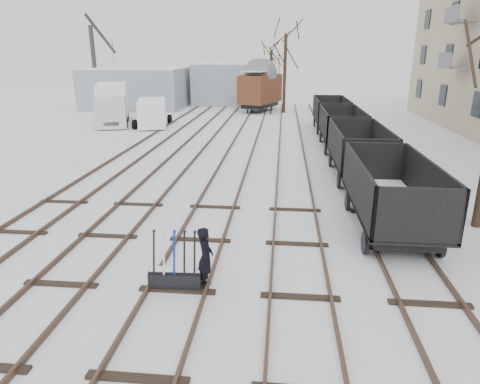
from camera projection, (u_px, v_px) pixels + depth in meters
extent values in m
plane|color=white|center=(177.00, 291.00, 10.52)|extent=(120.00, 120.00, 0.00)
cube|color=black|center=(121.00, 154.00, 24.38)|extent=(0.07, 52.00, 0.15)
cube|color=black|center=(145.00, 155.00, 24.24)|extent=(0.07, 52.00, 0.15)
cube|color=black|center=(0.00, 245.00, 12.98)|extent=(1.90, 0.20, 0.08)
cube|color=black|center=(172.00, 155.00, 24.09)|extent=(0.07, 52.00, 0.15)
cube|color=black|center=(197.00, 156.00, 23.95)|extent=(0.07, 52.00, 0.15)
cube|color=black|center=(95.00, 250.00, 12.69)|extent=(1.90, 0.20, 0.08)
cube|color=black|center=(225.00, 157.00, 23.81)|extent=(0.07, 52.00, 0.15)
cube|color=black|center=(250.00, 157.00, 23.67)|extent=(0.07, 52.00, 0.15)
cube|color=black|center=(194.00, 254.00, 12.40)|extent=(1.90, 0.20, 0.08)
cube|color=black|center=(279.00, 158.00, 23.52)|extent=(0.07, 52.00, 0.15)
cube|color=black|center=(305.00, 159.00, 23.38)|extent=(0.07, 52.00, 0.15)
cube|color=black|center=(298.00, 259.00, 12.12)|extent=(1.90, 0.20, 0.08)
cube|color=black|center=(334.00, 159.00, 23.24)|extent=(0.07, 52.00, 0.15)
cube|color=black|center=(361.00, 160.00, 23.10)|extent=(0.07, 52.00, 0.15)
cube|color=black|center=(407.00, 264.00, 11.83)|extent=(1.90, 0.20, 0.08)
cube|color=#939CA5|center=(137.00, 88.00, 45.18)|extent=(10.00, 8.00, 4.00)
cube|color=white|center=(136.00, 68.00, 44.55)|extent=(9.80, 7.84, 0.10)
cube|color=#939CA5|center=(227.00, 84.00, 48.05)|extent=(7.00, 6.00, 4.40)
cube|color=white|center=(226.00, 63.00, 47.35)|extent=(6.86, 5.88, 0.10)
cube|color=black|center=(176.00, 279.00, 10.64)|extent=(1.32, 0.48, 0.44)
cube|color=black|center=(175.00, 271.00, 10.57)|extent=(1.31, 0.36, 0.06)
cube|color=white|center=(175.00, 269.00, 10.56)|extent=(1.26, 0.32, 0.03)
cylinder|color=black|center=(154.00, 252.00, 10.44)|extent=(0.07, 0.32, 1.08)
cylinder|color=silver|center=(164.00, 253.00, 10.43)|extent=(0.07, 0.32, 1.08)
cylinder|color=#0B2092|center=(174.00, 253.00, 10.42)|extent=(0.07, 0.32, 1.08)
cylinder|color=black|center=(184.00, 253.00, 10.40)|extent=(0.07, 0.32, 1.08)
cylinder|color=black|center=(195.00, 253.00, 10.39)|extent=(0.07, 0.32, 1.08)
imported|color=black|center=(206.00, 258.00, 10.48)|extent=(0.45, 0.63, 1.60)
cube|color=black|center=(389.00, 212.00, 13.97)|extent=(1.85, 5.09, 0.39)
cube|color=black|center=(389.00, 207.00, 13.91)|extent=(2.31, 5.78, 0.12)
cube|color=black|center=(357.00, 183.00, 13.78)|extent=(0.10, 5.78, 1.54)
cube|color=black|center=(428.00, 185.00, 13.56)|extent=(0.10, 5.78, 1.54)
cube|color=white|center=(390.00, 204.00, 13.88)|extent=(2.08, 5.55, 0.06)
cylinder|color=black|center=(365.00, 243.00, 12.41)|extent=(0.12, 0.67, 0.67)
cylinder|color=black|center=(406.00, 203.00, 15.71)|extent=(0.12, 0.67, 0.67)
cube|color=black|center=(358.00, 164.00, 20.02)|extent=(1.85, 5.09, 0.39)
cube|color=black|center=(358.00, 160.00, 19.96)|extent=(2.31, 5.78, 0.12)
cube|color=black|center=(335.00, 143.00, 19.83)|extent=(0.10, 5.78, 1.54)
cube|color=black|center=(384.00, 144.00, 19.62)|extent=(0.10, 5.78, 1.54)
cube|color=white|center=(358.00, 158.00, 19.93)|extent=(2.08, 5.55, 0.06)
cylinder|color=black|center=(339.00, 180.00, 18.46)|extent=(0.12, 0.67, 0.67)
cylinder|color=black|center=(372.00, 161.00, 21.76)|extent=(0.12, 0.67, 0.67)
cube|color=black|center=(341.00, 138.00, 26.08)|extent=(1.85, 5.09, 0.39)
cube|color=black|center=(341.00, 135.00, 26.02)|extent=(2.31, 5.78, 0.12)
cube|color=black|center=(323.00, 122.00, 25.88)|extent=(0.10, 5.78, 1.54)
cube|color=black|center=(361.00, 123.00, 25.67)|extent=(0.10, 5.78, 1.54)
cube|color=white|center=(341.00, 133.00, 25.99)|extent=(2.08, 5.55, 0.06)
cylinder|color=black|center=(326.00, 149.00, 24.52)|extent=(0.12, 0.67, 0.67)
cylinder|color=black|center=(353.00, 137.00, 27.81)|extent=(0.12, 0.67, 0.67)
cube|color=black|center=(330.00, 122.00, 32.13)|extent=(1.85, 5.09, 0.39)
cube|color=black|center=(330.00, 119.00, 32.07)|extent=(2.31, 5.78, 0.12)
cube|color=black|center=(316.00, 109.00, 31.93)|extent=(0.10, 5.78, 1.54)
cube|color=black|center=(346.00, 109.00, 31.72)|extent=(0.10, 5.78, 1.54)
cube|color=white|center=(330.00, 118.00, 32.04)|extent=(2.08, 5.55, 0.06)
cylinder|color=black|center=(318.00, 130.00, 30.57)|extent=(0.12, 0.67, 0.67)
cylinder|color=black|center=(341.00, 122.00, 33.87)|extent=(0.12, 0.67, 0.67)
cube|color=black|center=(260.00, 105.00, 42.38)|extent=(3.54, 4.93, 0.41)
cube|color=#4C2517|center=(260.00, 89.00, 41.90)|extent=(4.22, 5.68, 2.67)
cube|color=white|center=(261.00, 71.00, 41.38)|extent=(3.90, 5.35, 0.04)
cylinder|color=black|center=(247.00, 110.00, 41.03)|extent=(0.12, 0.72, 0.72)
cylinder|color=black|center=(272.00, 106.00, 43.92)|extent=(0.12, 0.72, 0.72)
cube|color=black|center=(114.00, 117.00, 35.20)|extent=(3.31, 7.04, 0.28)
cube|color=#B8BCC3|center=(100.00, 113.00, 32.51)|extent=(2.70, 2.47, 2.32)
cube|color=white|center=(115.00, 100.00, 35.48)|extent=(3.74, 5.31, 2.60)
cube|color=white|center=(114.00, 84.00, 35.07)|extent=(3.66, 5.21, 0.04)
cylinder|color=black|center=(89.00, 122.00, 33.03)|extent=(0.28, 0.93, 0.93)
cylinder|color=black|center=(136.00, 114.00, 37.57)|extent=(0.28, 0.93, 0.93)
cube|color=white|center=(152.00, 113.00, 33.67)|extent=(3.21, 5.11, 1.94)
cube|color=white|center=(151.00, 100.00, 33.37)|extent=(3.13, 4.99, 0.04)
cylinder|color=black|center=(135.00, 125.00, 32.56)|extent=(0.24, 0.75, 0.75)
cylinder|color=black|center=(170.00, 119.00, 35.23)|extent=(0.24, 0.75, 0.75)
cube|color=#2F2F34|center=(98.00, 104.00, 45.05)|extent=(2.08, 2.08, 0.82)
cylinder|color=#2F2F34|center=(95.00, 68.00, 43.90)|extent=(0.45, 0.45, 8.21)
cylinder|color=#2F2F34|center=(99.00, 34.00, 44.63)|extent=(1.02, 5.22, 3.79)
cylinder|color=black|center=(109.00, 59.00, 47.43)|extent=(0.04, 0.04, 4.62)
cylinder|color=black|center=(271.00, 77.00, 47.58)|extent=(0.30, 0.30, 5.91)
cylinder|color=black|center=(285.00, 74.00, 40.79)|extent=(0.30, 0.30, 7.29)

